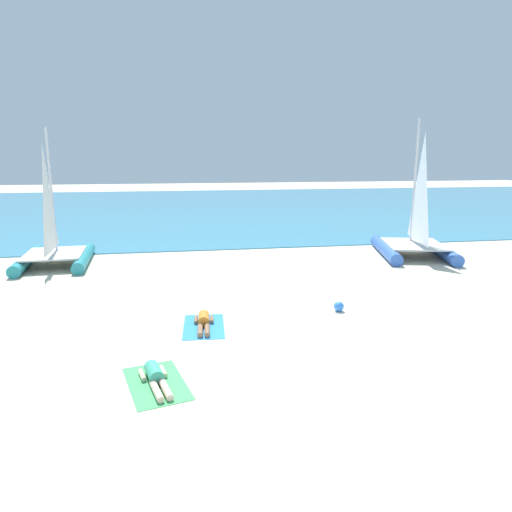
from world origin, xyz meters
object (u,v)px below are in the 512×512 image
sailboat_teal (54,246)px  sunbather_right (204,321)px  sunbather_left (155,376)px  towel_left (156,383)px  towel_right (204,326)px  beach_ball (339,306)px  sailboat_blue (414,236)px

sailboat_teal → sunbather_right: (5.75, -8.28, -0.72)m
sailboat_teal → sunbather_left: 12.26m
sailboat_teal → sunbather_right: size_ratio=3.64×
sunbather_left → towel_left: bearing=-90.0°
towel_right → beach_ball: size_ratio=6.30×
sunbather_left → beach_ball: 6.36m
towel_left → towel_right: same height
sailboat_teal → sailboat_blue: (15.91, -0.94, 0.08)m
sailboat_teal → sunbather_left: size_ratio=3.67×
sailboat_teal → towel_left: 12.33m
sailboat_teal → towel_right: (5.74, -8.34, -0.84)m
sailboat_teal → towel_left: (4.58, -11.42, -0.84)m
towel_left → beach_ball: beach_ball is taller
sunbather_left → sailboat_blue: bearing=28.7°
towel_right → sunbather_right: size_ratio=1.21×
towel_right → towel_left: bearing=-110.7°
sailboat_teal → sunbather_left: (4.56, -11.36, -0.72)m
sailboat_blue → towel_left: size_ratio=3.27×
sunbather_right → towel_left: bearing=-106.3°
towel_right → sunbather_right: 0.14m
towel_left → sailboat_teal: bearing=111.8°
sailboat_teal → towel_left: sailboat_teal is taller
towel_right → sailboat_blue: bearing=36.0°
sailboat_blue → sunbather_right: sailboat_blue is taller
sailboat_blue → beach_ball: 9.19m
sailboat_blue → towel_left: bearing=-123.3°
sailboat_teal → beach_ball: sailboat_teal is taller
sailboat_teal → sunbather_right: bearing=-58.7°
sailboat_blue → beach_ball: (-6.10, -6.83, -0.78)m
sailboat_blue → towel_right: sailboat_blue is taller
towel_right → sailboat_teal: bearing=124.5°
towel_left → beach_ball: size_ratio=6.30×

